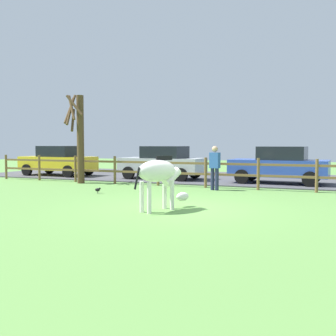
% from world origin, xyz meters
% --- Properties ---
extents(ground_plane, '(60.00, 60.00, 0.00)m').
position_xyz_m(ground_plane, '(0.00, 0.00, 0.00)').
color(ground_plane, '#5B8C42').
extents(parking_asphalt, '(28.00, 7.40, 0.05)m').
position_xyz_m(parking_asphalt, '(0.00, 9.30, 0.03)').
color(parking_asphalt, '#47474C').
rests_on(parking_asphalt, ground_plane).
extents(paddock_fence, '(20.49, 0.11, 1.19)m').
position_xyz_m(paddock_fence, '(-0.81, 5.00, 0.68)').
color(paddock_fence, brown).
rests_on(paddock_fence, ground_plane).
extents(bare_tree, '(1.03, 1.06, 3.91)m').
position_xyz_m(bare_tree, '(-6.41, 4.58, 2.13)').
color(bare_tree, '#513A23').
rests_on(bare_tree, ground_plane).
extents(zebra, '(1.01, 1.83, 1.41)m').
position_xyz_m(zebra, '(-0.37, -0.53, 0.93)').
color(zebra, white).
rests_on(zebra, ground_plane).
extents(crow_on_grass, '(0.21, 0.10, 0.20)m').
position_xyz_m(crow_on_grass, '(-3.77, 1.90, 0.13)').
color(crow_on_grass, black).
rests_on(crow_on_grass, ground_plane).
extents(parked_car_yellow, '(4.06, 2.01, 1.56)m').
position_xyz_m(parked_car_yellow, '(-9.61, 7.25, 0.84)').
color(parked_car_yellow, yellow).
rests_on(parked_car_yellow, parking_asphalt).
extents(parked_car_blue, '(4.09, 2.07, 1.56)m').
position_xyz_m(parked_car_blue, '(1.73, 7.33, 0.84)').
color(parked_car_blue, '#2D4CAD').
rests_on(parked_car_blue, parking_asphalt).
extents(parked_car_silver, '(4.07, 2.02, 1.56)m').
position_xyz_m(parked_car_silver, '(-3.67, 7.43, 0.84)').
color(parked_car_silver, '#B7BABF').
rests_on(parked_car_silver, parking_asphalt).
extents(visitor_left_of_tree, '(0.40, 0.28, 1.64)m').
position_xyz_m(visitor_left_of_tree, '(-0.25, 4.32, 0.91)').
color(visitor_left_of_tree, '#232847').
rests_on(visitor_left_of_tree, ground_plane).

